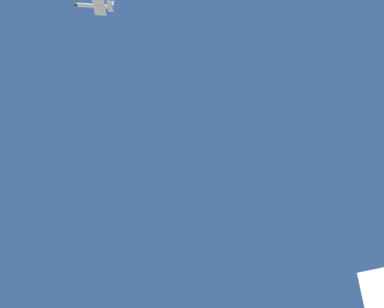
# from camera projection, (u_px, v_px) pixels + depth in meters

# --- Properties ---
(chase_jet_right_wing) EXTENTS (12.50, 13.15, 4.00)m
(chase_jet_right_wing) POSITION_uv_depth(u_px,v_px,m) (95.00, 6.00, 137.72)
(chase_jet_right_wing) COLOR silver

